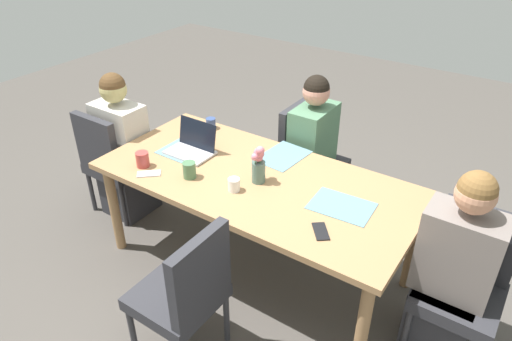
{
  "coord_description": "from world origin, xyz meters",
  "views": [
    {
      "loc": [
        -1.43,
        2.1,
        2.34
      ],
      "look_at": [
        0.0,
        0.0,
        0.79
      ],
      "focal_mm": 32.87,
      "sensor_mm": 36.0,
      "label": 1
    }
  ],
  "objects_px": {
    "chair_head_left_left_mid": "(465,278)",
    "phone_silver": "(149,174)",
    "laptop_head_right_left_near": "(192,147)",
    "dining_table": "(256,187)",
    "coffee_mug_centre_left": "(143,159)",
    "chair_near_left_far": "(307,154)",
    "coffee_mug_centre_right": "(234,185)",
    "flower_vase": "(259,164)",
    "coffee_mug_near_right": "(211,123)",
    "chair_head_right_left_near": "(112,159)",
    "person_near_left_far": "(311,157)",
    "coffee_mug_near_left": "(189,170)",
    "person_head_left_left_mid": "(451,278)",
    "person_head_right_left_near": "(124,154)",
    "phone_black": "(321,231)",
    "chair_far_right_near": "(186,290)"
  },
  "relations": [
    {
      "from": "chair_far_right_near",
      "to": "phone_black",
      "type": "relative_size",
      "value": 6.0
    },
    {
      "from": "person_head_right_left_near",
      "to": "flower_vase",
      "type": "bearing_deg",
      "value": 179.43
    },
    {
      "from": "person_head_left_left_mid",
      "to": "phone_black",
      "type": "distance_m",
      "value": 0.75
    },
    {
      "from": "chair_far_right_near",
      "to": "phone_silver",
      "type": "relative_size",
      "value": 6.0
    },
    {
      "from": "dining_table",
      "to": "coffee_mug_centre_right",
      "type": "distance_m",
      "value": 0.23
    },
    {
      "from": "person_head_left_left_mid",
      "to": "person_near_left_far",
      "type": "distance_m",
      "value": 1.46
    },
    {
      "from": "dining_table",
      "to": "coffee_mug_centre_left",
      "type": "xyz_separation_m",
      "value": [
        0.7,
        0.31,
        0.13
      ]
    },
    {
      "from": "dining_table",
      "to": "person_head_left_left_mid",
      "type": "height_order",
      "value": "person_head_left_left_mid"
    },
    {
      "from": "chair_head_left_left_mid",
      "to": "phone_silver",
      "type": "xyz_separation_m",
      "value": [
        1.91,
        0.47,
        0.25
      ]
    },
    {
      "from": "person_near_left_far",
      "to": "phone_black",
      "type": "distance_m",
      "value": 1.22
    },
    {
      "from": "person_head_left_left_mid",
      "to": "chair_near_left_far",
      "type": "distance_m",
      "value": 1.56
    },
    {
      "from": "dining_table",
      "to": "flower_vase",
      "type": "bearing_deg",
      "value": 141.84
    },
    {
      "from": "person_head_left_left_mid",
      "to": "phone_silver",
      "type": "height_order",
      "value": "person_head_left_left_mid"
    },
    {
      "from": "person_head_right_left_near",
      "to": "chair_head_left_left_mid",
      "type": "height_order",
      "value": "person_head_right_left_near"
    },
    {
      "from": "chair_near_left_far",
      "to": "coffee_mug_near_right",
      "type": "height_order",
      "value": "chair_near_left_far"
    },
    {
      "from": "phone_silver",
      "to": "coffee_mug_centre_right",
      "type": "bearing_deg",
      "value": 153.69
    },
    {
      "from": "laptop_head_right_left_near",
      "to": "phone_silver",
      "type": "xyz_separation_m",
      "value": [
        0.04,
        0.38,
        -0.04
      ]
    },
    {
      "from": "chair_near_left_far",
      "to": "person_near_left_far",
      "type": "bearing_deg",
      "value": 141.24
    },
    {
      "from": "coffee_mug_near_right",
      "to": "dining_table",
      "type": "bearing_deg",
      "value": 150.25
    },
    {
      "from": "flower_vase",
      "to": "coffee_mug_centre_right",
      "type": "distance_m",
      "value": 0.2
    },
    {
      "from": "person_head_right_left_near",
      "to": "coffee_mug_near_right",
      "type": "xyz_separation_m",
      "value": [
        -0.57,
        -0.41,
        0.26
      ]
    },
    {
      "from": "laptop_head_right_left_near",
      "to": "person_near_left_far",
      "type": "bearing_deg",
      "value": -126.0
    },
    {
      "from": "chair_head_right_left_near",
      "to": "chair_far_right_near",
      "type": "distance_m",
      "value": 1.6
    },
    {
      "from": "chair_near_left_far",
      "to": "coffee_mug_near_right",
      "type": "relative_size",
      "value": 10.94
    },
    {
      "from": "person_head_right_left_near",
      "to": "coffee_mug_near_right",
      "type": "height_order",
      "value": "person_head_right_left_near"
    },
    {
      "from": "chair_near_left_far",
      "to": "coffee_mug_centre_right",
      "type": "distance_m",
      "value": 1.08
    },
    {
      "from": "person_near_left_far",
      "to": "coffee_mug_near_right",
      "type": "xyz_separation_m",
      "value": [
        0.68,
        0.38,
        0.26
      ]
    },
    {
      "from": "chair_head_right_left_near",
      "to": "chair_near_left_far",
      "type": "bearing_deg",
      "value": -143.04
    },
    {
      "from": "dining_table",
      "to": "coffee_mug_near_right",
      "type": "height_order",
      "value": "coffee_mug_near_right"
    },
    {
      "from": "chair_far_right_near",
      "to": "phone_black",
      "type": "bearing_deg",
      "value": -131.14
    },
    {
      "from": "flower_vase",
      "to": "phone_black",
      "type": "height_order",
      "value": "flower_vase"
    },
    {
      "from": "chair_head_left_left_mid",
      "to": "person_near_left_far",
      "type": "xyz_separation_m",
      "value": [
        1.32,
        -0.66,
        0.03
      ]
    },
    {
      "from": "person_near_left_far",
      "to": "laptop_head_right_left_near",
      "type": "relative_size",
      "value": 3.73
    },
    {
      "from": "coffee_mug_centre_right",
      "to": "chair_near_left_far",
      "type": "bearing_deg",
      "value": -87.17
    },
    {
      "from": "phone_silver",
      "to": "phone_black",
      "type": "bearing_deg",
      "value": 142.58
    },
    {
      "from": "coffee_mug_centre_left",
      "to": "chair_head_right_left_near",
      "type": "bearing_deg",
      "value": -19.2
    },
    {
      "from": "chair_head_right_left_near",
      "to": "coffee_mug_centre_left",
      "type": "relative_size",
      "value": 8.74
    },
    {
      "from": "chair_head_right_left_near",
      "to": "coffee_mug_near_right",
      "type": "distance_m",
      "value": 0.84
    },
    {
      "from": "chair_far_right_near",
      "to": "coffee_mug_near_left",
      "type": "bearing_deg",
      "value": -51.99
    },
    {
      "from": "flower_vase",
      "to": "chair_near_left_far",
      "type": "bearing_deg",
      "value": -82.23
    },
    {
      "from": "coffee_mug_near_left",
      "to": "phone_silver",
      "type": "xyz_separation_m",
      "value": [
        0.24,
        0.12,
        -0.05
      ]
    },
    {
      "from": "dining_table",
      "to": "coffee_mug_centre_right",
      "type": "xyz_separation_m",
      "value": [
        0.03,
        0.2,
        0.12
      ]
    },
    {
      "from": "person_near_left_far",
      "to": "laptop_head_right_left_near",
      "type": "bearing_deg",
      "value": 54.0
    },
    {
      "from": "chair_near_left_far",
      "to": "coffee_mug_near_left",
      "type": "distance_m",
      "value": 1.15
    },
    {
      "from": "dining_table",
      "to": "person_head_left_left_mid",
      "type": "distance_m",
      "value": 1.27
    },
    {
      "from": "coffee_mug_near_left",
      "to": "flower_vase",
      "type": "bearing_deg",
      "value": -152.21
    },
    {
      "from": "chair_near_left_far",
      "to": "person_head_right_left_near",
      "type": "bearing_deg",
      "value": 36.03
    },
    {
      "from": "dining_table",
      "to": "laptop_head_right_left_near",
      "type": "distance_m",
      "value": 0.56
    },
    {
      "from": "dining_table",
      "to": "coffee_mug_centre_left",
      "type": "height_order",
      "value": "coffee_mug_centre_left"
    },
    {
      "from": "dining_table",
      "to": "person_head_left_left_mid",
      "type": "xyz_separation_m",
      "value": [
        -1.26,
        -0.04,
        -0.14
      ]
    }
  ]
}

